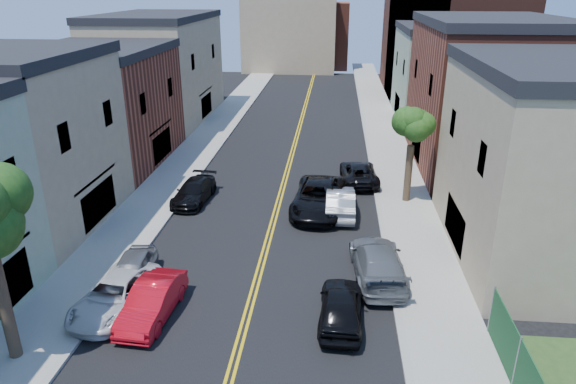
% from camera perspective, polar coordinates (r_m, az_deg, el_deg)
% --- Properties ---
extents(sidewalk_left, '(3.20, 100.00, 0.15)m').
position_cam_1_polar(sidewalk_left, '(43.55, -9.91, 4.88)').
color(sidewalk_left, gray).
rests_on(sidewalk_left, ground).
extents(sidewalk_right, '(3.20, 100.00, 0.15)m').
position_cam_1_polar(sidewalk_right, '(42.34, 11.29, 4.28)').
color(sidewalk_right, gray).
rests_on(sidewalk_right, ground).
extents(curb_left, '(0.30, 100.00, 0.15)m').
position_cam_1_polar(curb_left, '(43.13, -7.66, 4.84)').
color(curb_left, gray).
rests_on(curb_left, ground).
extents(curb_right, '(0.30, 100.00, 0.15)m').
position_cam_1_polar(curb_right, '(42.18, 8.92, 4.38)').
color(curb_right, gray).
rests_on(curb_right, ground).
extents(bldg_left_tan_near, '(9.00, 10.00, 9.00)m').
position_cam_1_polar(bldg_left_tan_near, '(31.60, -28.26, 4.41)').
color(bldg_left_tan_near, '#998466').
rests_on(bldg_left_tan_near, ground).
extents(bldg_left_brick, '(9.00, 12.00, 8.00)m').
position_cam_1_polar(bldg_left_brick, '(41.01, -20.06, 8.50)').
color(bldg_left_brick, brown).
rests_on(bldg_left_brick, ground).
extents(bldg_left_tan_far, '(9.00, 16.00, 9.50)m').
position_cam_1_polar(bldg_left_tan_far, '(53.65, -13.98, 12.89)').
color(bldg_left_tan_far, '#998466').
rests_on(bldg_left_tan_far, ground).
extents(bldg_right_tan, '(9.00, 12.00, 9.00)m').
position_cam_1_polar(bldg_right_tan, '(27.66, 27.77, 2.29)').
color(bldg_right_tan, '#998466').
rests_on(bldg_right_tan, ground).
extents(bldg_right_brick, '(9.00, 14.00, 10.00)m').
position_cam_1_polar(bldg_right_brick, '(40.37, 20.83, 9.66)').
color(bldg_right_brick, brown).
rests_on(bldg_right_brick, ground).
extents(bldg_right_palegrn, '(9.00, 12.00, 8.50)m').
position_cam_1_polar(bldg_right_palegrn, '(53.91, 17.02, 12.09)').
color(bldg_right_palegrn, gray).
rests_on(bldg_right_palegrn, ground).
extents(church, '(16.20, 14.20, 22.60)m').
position_cam_1_polar(church, '(68.71, 16.89, 16.57)').
color(church, '#4C2319').
rests_on(church, ground).
extents(backdrop_left, '(14.00, 8.00, 12.00)m').
position_cam_1_polar(backdrop_left, '(82.76, 0.18, 17.36)').
color(backdrop_left, '#998466').
rests_on(backdrop_left, ground).
extents(backdrop_center, '(10.00, 8.00, 10.00)m').
position_cam_1_polar(backdrop_center, '(86.57, 3.18, 16.87)').
color(backdrop_center, brown).
rests_on(backdrop_center, ground).
extents(tree_right_far, '(4.40, 4.40, 8.03)m').
position_cam_1_polar(tree_right_far, '(31.29, 13.78, 8.66)').
color(tree_right_far, '#35231A').
rests_on(tree_right_far, sidewalk_right).
extents(red_sedan, '(1.82, 4.45, 1.43)m').
position_cam_1_polar(red_sedan, '(22.01, -14.77, -11.61)').
color(red_sedan, red).
rests_on(red_sedan, ground).
extents(white_pickup, '(2.85, 5.16, 1.37)m').
position_cam_1_polar(white_pickup, '(22.92, -18.52, -10.70)').
color(white_pickup, silver).
rests_on(white_pickup, ground).
extents(grey_car_left, '(2.02, 4.24, 1.40)m').
position_cam_1_polar(grey_car_left, '(24.37, -16.84, -8.38)').
color(grey_car_left, '#57595E').
rests_on(grey_car_left, ground).
extents(black_car_left, '(2.25, 4.71, 1.33)m').
position_cam_1_polar(black_car_left, '(32.60, -10.34, 0.06)').
color(black_car_left, black).
rests_on(black_car_left, ground).
extents(grey_car_right, '(2.65, 5.69, 1.61)m').
position_cam_1_polar(grey_car_right, '(24.21, 9.89, -7.61)').
color(grey_car_right, '#5B5F63').
rests_on(grey_car_right, ground).
extents(black_car_right, '(1.87, 4.36, 1.47)m').
position_cam_1_polar(black_car_right, '(21.13, 5.90, -12.41)').
color(black_car_right, black).
rests_on(black_car_right, ground).
extents(silver_car_right, '(1.67, 4.73, 1.56)m').
position_cam_1_polar(silver_car_right, '(30.42, 5.79, -1.08)').
color(silver_car_right, '#A4A7AB').
rests_on(silver_car_right, ground).
extents(dark_car_right_far, '(2.70, 5.19, 1.40)m').
position_cam_1_polar(dark_car_right_far, '(35.48, 7.84, 2.11)').
color(dark_car_right_far, black).
rests_on(dark_car_right_far, ground).
extents(black_suv_lane, '(3.35, 6.48, 1.75)m').
position_cam_1_polar(black_suv_lane, '(30.67, 3.40, -0.61)').
color(black_suv_lane, black).
rests_on(black_suv_lane, ground).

